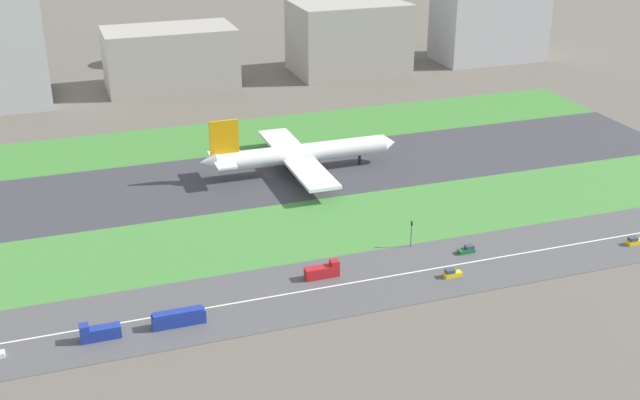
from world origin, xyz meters
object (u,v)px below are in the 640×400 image
at_px(car_4, 467,250).
at_px(fuel_tank_west, 151,47).
at_px(office_tower, 348,37).
at_px(car_2, 634,241).
at_px(traffic_light, 411,232).
at_px(cargo_warehouse, 490,8).
at_px(hangar_building, 170,58).
at_px(airliner, 297,154).
at_px(truck_2, 323,271).
at_px(bus_0, 179,318).
at_px(truck_0, 99,333).
at_px(car_3, 452,273).

relative_size(car_4, fuel_tank_west, 0.23).
xyz_separation_m(car_4, office_tower, (37.11, 182.00, 15.07)).
distance_m(car_4, car_2, 44.89).
relative_size(car_4, car_2, 1.00).
height_order(traffic_light, cargo_warehouse, cargo_warehouse).
distance_m(traffic_light, hangar_building, 177.22).
xyz_separation_m(airliner, hangar_building, (-20.75, 114.00, 6.63)).
height_order(truck_2, fuel_tank_west, fuel_tank_west).
height_order(bus_0, truck_2, truck_2).
bearing_deg(hangar_building, truck_0, -104.02).
bearing_deg(truck_0, truck_2, -169.40).
height_order(truck_0, fuel_tank_west, fuel_tank_west).
relative_size(truck_0, truck_2, 1.00).
distance_m(truck_2, cargo_warehouse, 236.40).
bearing_deg(car_3, car_2, -180.00).
height_order(car_2, office_tower, office_tower).
relative_size(truck_0, cargo_warehouse, 0.16).
bearing_deg(fuel_tank_west, cargo_warehouse, -16.03).
bearing_deg(car_2, airliner, -49.08).
height_order(cargo_warehouse, fuel_tank_west, cargo_warehouse).
bearing_deg(car_2, truck_0, 0.00).
bearing_deg(car_3, cargo_warehouse, -121.90).
bearing_deg(bus_0, car_2, -180.00).
distance_m(car_2, office_tower, 192.71).
bearing_deg(truck_0, car_3, -180.00).
bearing_deg(hangar_building, office_tower, 0.00).
distance_m(truck_0, cargo_warehouse, 280.02).
relative_size(airliner, truck_2, 7.74).
height_order(bus_0, traffic_light, traffic_light).
bearing_deg(cargo_warehouse, airliner, -139.57).
bearing_deg(airliner, hangar_building, 100.31).
relative_size(bus_0, fuel_tank_west, 0.62).
height_order(car_2, hangar_building, hangar_building).
bearing_deg(truck_0, fuel_tank_west, -100.95).
xyz_separation_m(truck_2, car_2, (82.88, -10.00, -0.75)).
bearing_deg(hangar_building, car_4, -76.23).
bearing_deg(airliner, cargo_warehouse, 40.43).
relative_size(truck_0, hangar_building, 0.15).
height_order(office_tower, cargo_warehouse, cargo_warehouse).
bearing_deg(truck_2, airliner, 77.34).
bearing_deg(cargo_warehouse, truck_2, -129.32).
height_order(car_3, cargo_warehouse, cargo_warehouse).
relative_size(truck_0, traffic_light, 1.17).
bearing_deg(hangar_building, bus_0, -99.22).
relative_size(car_3, cargo_warehouse, 0.09).
distance_m(airliner, cargo_warehouse, 176.77).
distance_m(car_2, hangar_building, 211.69).
relative_size(truck_0, car_4, 1.91).
bearing_deg(office_tower, traffic_light, -105.78).
height_order(truck_0, car_2, truck_0).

